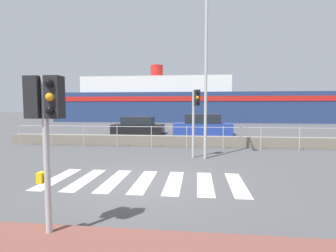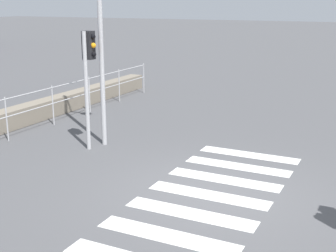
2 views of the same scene
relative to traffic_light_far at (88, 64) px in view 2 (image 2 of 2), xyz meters
The scene contains 3 objects.
ground_plane 4.55m from the traffic_light_far, 110.52° to the right, with size 160.00×160.00×0.00m, color #4C4C4F.
crosswalk 4.58m from the traffic_light_far, 111.69° to the right, with size 5.85×2.40×0.01m.
traffic_light_far is the anchor object (origin of this frame).
Camera 2 is at (-7.93, -2.95, 3.62)m, focal length 50.00 mm.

